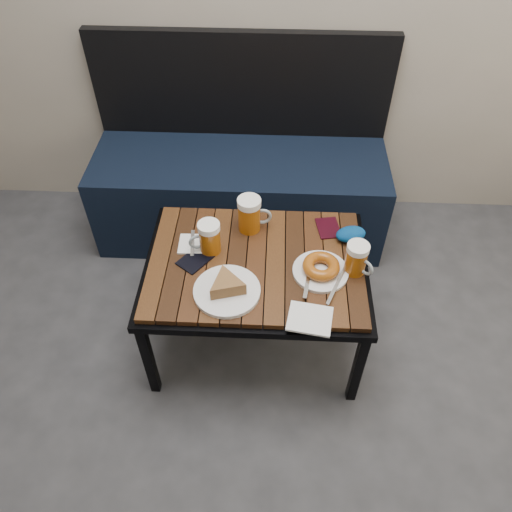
{
  "coord_description": "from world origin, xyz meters",
  "views": [
    {
      "loc": [
        0.26,
        -0.21,
        1.83
      ],
      "look_at": [
        0.2,
        1.06,
        0.5
      ],
      "focal_mm": 35.0,
      "sensor_mm": 36.0,
      "label": 1
    }
  ],
  "objects_px": {
    "bench": "(241,185)",
    "passport_burgundy": "(328,228)",
    "plate_pie": "(227,288)",
    "plate_bagel": "(321,269)",
    "passport_navy": "(195,260)",
    "knit_pouch": "(351,234)",
    "beer_mug_centre": "(250,214)",
    "cafe_table": "(256,269)",
    "beer_mug_left": "(209,238)",
    "beer_mug_right": "(357,259)"
  },
  "relations": [
    {
      "from": "beer_mug_right",
      "to": "cafe_table",
      "type": "bearing_deg",
      "value": -140.69
    },
    {
      "from": "cafe_table",
      "to": "passport_navy",
      "type": "xyz_separation_m",
      "value": [
        -0.23,
        -0.01,
        0.05
      ]
    },
    {
      "from": "beer_mug_left",
      "to": "plate_bagel",
      "type": "xyz_separation_m",
      "value": [
        0.41,
        -0.1,
        -0.04
      ]
    },
    {
      "from": "passport_navy",
      "to": "knit_pouch",
      "type": "bearing_deg",
      "value": 49.94
    },
    {
      "from": "knit_pouch",
      "to": "passport_navy",
      "type": "bearing_deg",
      "value": -166.47
    },
    {
      "from": "beer_mug_right",
      "to": "plate_pie",
      "type": "distance_m",
      "value": 0.47
    },
    {
      "from": "plate_bagel",
      "to": "beer_mug_centre",
      "type": "bearing_deg",
      "value": 140.03
    },
    {
      "from": "cafe_table",
      "to": "passport_burgundy",
      "type": "relative_size",
      "value": 7.04
    },
    {
      "from": "plate_bagel",
      "to": "passport_navy",
      "type": "xyz_separation_m",
      "value": [
        -0.46,
        0.04,
        -0.02
      ]
    },
    {
      "from": "bench",
      "to": "plate_pie",
      "type": "height_order",
      "value": "bench"
    },
    {
      "from": "passport_burgundy",
      "to": "knit_pouch",
      "type": "bearing_deg",
      "value": -44.45
    },
    {
      "from": "beer_mug_centre",
      "to": "beer_mug_right",
      "type": "relative_size",
      "value": 1.14
    },
    {
      "from": "passport_navy",
      "to": "knit_pouch",
      "type": "xyz_separation_m",
      "value": [
        0.59,
        0.14,
        0.02
      ]
    },
    {
      "from": "beer_mug_right",
      "to": "plate_bagel",
      "type": "relative_size",
      "value": 0.5
    },
    {
      "from": "beer_mug_right",
      "to": "knit_pouch",
      "type": "distance_m",
      "value": 0.17
    },
    {
      "from": "beer_mug_left",
      "to": "beer_mug_centre",
      "type": "relative_size",
      "value": 0.91
    },
    {
      "from": "beer_mug_centre",
      "to": "cafe_table",
      "type": "bearing_deg",
      "value": -86.32
    },
    {
      "from": "beer_mug_right",
      "to": "beer_mug_centre",
      "type": "bearing_deg",
      "value": -163.77
    },
    {
      "from": "beer_mug_centre",
      "to": "plate_pie",
      "type": "distance_m",
      "value": 0.34
    },
    {
      "from": "bench",
      "to": "knit_pouch",
      "type": "bearing_deg",
      "value": -50.36
    },
    {
      "from": "cafe_table",
      "to": "passport_navy",
      "type": "height_order",
      "value": "passport_navy"
    },
    {
      "from": "bench",
      "to": "plate_pie",
      "type": "bearing_deg",
      "value": -88.98
    },
    {
      "from": "plate_bagel",
      "to": "passport_burgundy",
      "type": "height_order",
      "value": "plate_bagel"
    },
    {
      "from": "bench",
      "to": "cafe_table",
      "type": "bearing_deg",
      "value": -81.1
    },
    {
      "from": "bench",
      "to": "beer_mug_right",
      "type": "xyz_separation_m",
      "value": [
        0.47,
        -0.74,
        0.26
      ]
    },
    {
      "from": "beer_mug_centre",
      "to": "plate_pie",
      "type": "bearing_deg",
      "value": -107.12
    },
    {
      "from": "bench",
      "to": "plate_pie",
      "type": "distance_m",
      "value": 0.89
    },
    {
      "from": "plate_bagel",
      "to": "passport_navy",
      "type": "distance_m",
      "value": 0.47
    },
    {
      "from": "bench",
      "to": "passport_burgundy",
      "type": "relative_size",
      "value": 11.74
    },
    {
      "from": "bench",
      "to": "passport_burgundy",
      "type": "distance_m",
      "value": 0.67
    },
    {
      "from": "plate_bagel",
      "to": "passport_navy",
      "type": "relative_size",
      "value": 2.08
    },
    {
      "from": "bench",
      "to": "passport_navy",
      "type": "xyz_separation_m",
      "value": [
        -0.12,
        -0.71,
        0.2
      ]
    },
    {
      "from": "beer_mug_centre",
      "to": "beer_mug_right",
      "type": "distance_m",
      "value": 0.45
    },
    {
      "from": "beer_mug_right",
      "to": "plate_pie",
      "type": "bearing_deg",
      "value": -120.56
    },
    {
      "from": "beer_mug_right",
      "to": "plate_bagel",
      "type": "height_order",
      "value": "beer_mug_right"
    },
    {
      "from": "beer_mug_left",
      "to": "knit_pouch",
      "type": "height_order",
      "value": "beer_mug_left"
    },
    {
      "from": "beer_mug_right",
      "to": "plate_bagel",
      "type": "bearing_deg",
      "value": -128.69
    },
    {
      "from": "beer_mug_left",
      "to": "plate_bagel",
      "type": "distance_m",
      "value": 0.43
    },
    {
      "from": "plate_bagel",
      "to": "beer_mug_right",
      "type": "bearing_deg",
      "value": 6.97
    },
    {
      "from": "beer_mug_left",
      "to": "beer_mug_centre",
      "type": "height_order",
      "value": "beer_mug_centre"
    },
    {
      "from": "passport_navy",
      "to": "knit_pouch",
      "type": "relative_size",
      "value": 1.06
    },
    {
      "from": "cafe_table",
      "to": "passport_burgundy",
      "type": "distance_m",
      "value": 0.34
    },
    {
      "from": "beer_mug_right",
      "to": "passport_navy",
      "type": "xyz_separation_m",
      "value": [
        -0.59,
        0.03,
        -0.06
      ]
    },
    {
      "from": "beer_mug_left",
      "to": "passport_navy",
      "type": "distance_m",
      "value": 0.1
    },
    {
      "from": "plate_bagel",
      "to": "knit_pouch",
      "type": "height_order",
      "value": "plate_bagel"
    },
    {
      "from": "beer_mug_centre",
      "to": "passport_burgundy",
      "type": "xyz_separation_m",
      "value": [
        0.31,
        0.01,
        -0.07
      ]
    },
    {
      "from": "plate_pie",
      "to": "plate_bagel",
      "type": "distance_m",
      "value": 0.35
    },
    {
      "from": "bench",
      "to": "knit_pouch",
      "type": "height_order",
      "value": "bench"
    },
    {
      "from": "knit_pouch",
      "to": "beer_mug_centre",
      "type": "bearing_deg",
      "value": 173.79
    },
    {
      "from": "beer_mug_left",
      "to": "plate_pie",
      "type": "bearing_deg",
      "value": 96.15
    }
  ]
}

